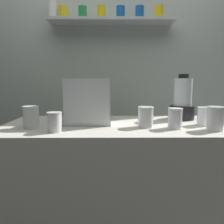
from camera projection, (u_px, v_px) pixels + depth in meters
The scene contains 10 objects.
counter at pixel (112, 189), 1.42m from camera, with size 1.40×0.64×0.90m, color beige.
back_wall_unit at pixel (111, 71), 2.06m from camera, with size 2.60×0.24×2.50m.
carrot_display_bin at pixel (90, 110), 1.37m from camera, with size 0.29×0.21×0.29m.
blender_pitcher at pixel (182, 101), 1.52m from camera, with size 0.17×0.17×0.33m.
juice_cup_orange_far_left at pixel (31, 119), 1.24m from camera, with size 0.09×0.09×0.13m.
juice_cup_carrot_left at pixel (55, 123), 1.15m from camera, with size 0.08×0.08×0.11m.
juice_cup_beet_middle at pixel (146, 118), 1.27m from camera, with size 0.09×0.09×0.12m.
juice_cup_mango_right at pixel (175, 120), 1.23m from camera, with size 0.08×0.08×0.12m.
juice_cup_mango_far_right at pixel (204, 117), 1.32m from camera, with size 0.08×0.08×0.11m.
juice_cup_pomegranate_rightmost at pixel (215, 120), 1.19m from camera, with size 0.09×0.09×0.14m.
Camera 1 is at (-0.01, -1.33, 1.18)m, focal length 33.52 mm.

